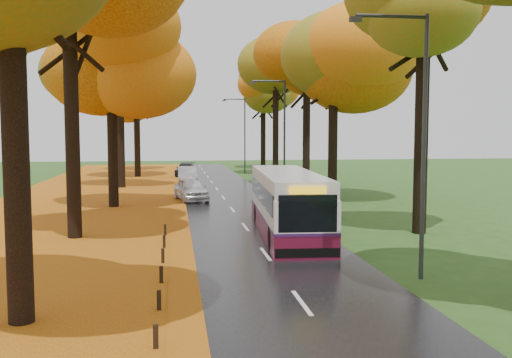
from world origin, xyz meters
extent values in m
cube|color=black|center=(0.00, 25.00, 0.02)|extent=(6.50, 90.00, 0.04)
cube|color=silver|center=(0.00, 25.00, 0.04)|extent=(0.12, 90.00, 0.01)
cube|color=maroon|center=(-9.00, 25.00, 0.01)|extent=(12.00, 90.00, 0.02)
cube|color=#C47F14|center=(-3.05, 25.00, 0.04)|extent=(0.90, 90.00, 0.01)
cylinder|color=black|center=(-6.90, 5.50, 4.29)|extent=(0.60, 0.60, 8.58)
cylinder|color=black|center=(-7.50, 16.50, 4.58)|extent=(0.60, 0.60, 9.15)
cylinder|color=black|center=(-6.90, 26.50, 4.00)|extent=(0.60, 0.60, 8.00)
ellipsoid|color=orange|center=(-6.90, 26.50, 9.00)|extent=(9.20, 9.20, 7.18)
cylinder|color=black|center=(-7.50, 38.50, 4.29)|extent=(0.60, 0.60, 8.58)
ellipsoid|color=orange|center=(-7.50, 38.50, 9.65)|extent=(8.00, 8.00, 6.24)
cylinder|color=black|center=(-6.90, 49.50, 4.58)|extent=(0.60, 0.60, 9.15)
ellipsoid|color=orange|center=(-6.90, 49.50, 10.30)|extent=(9.20, 9.20, 7.18)
cylinder|color=black|center=(-7.50, 59.50, 4.00)|extent=(0.60, 0.60, 8.00)
ellipsoid|color=orange|center=(-7.50, 59.50, 9.00)|extent=(8.00, 8.00, 6.24)
cylinder|color=black|center=(7.50, 15.50, 4.61)|extent=(0.60, 0.60, 9.22)
cylinder|color=black|center=(6.90, 27.50, 4.10)|extent=(0.60, 0.60, 8.19)
ellipsoid|color=orange|center=(6.90, 27.50, 9.22)|extent=(9.20, 9.20, 7.18)
cylinder|color=black|center=(7.50, 37.50, 4.35)|extent=(0.60, 0.60, 8.70)
ellipsoid|color=orange|center=(7.50, 37.50, 9.79)|extent=(8.20, 8.20, 6.40)
cylinder|color=black|center=(6.90, 48.50, 4.61)|extent=(0.60, 0.60, 9.22)
ellipsoid|color=orange|center=(6.90, 48.50, 10.37)|extent=(9.20, 9.20, 7.18)
cylinder|color=black|center=(7.50, 60.50, 4.10)|extent=(0.60, 0.60, 8.19)
ellipsoid|color=orange|center=(7.50, 60.50, 9.22)|extent=(8.20, 8.20, 6.40)
cube|color=black|center=(-3.70, 3.40, 0.26)|extent=(0.11, 0.11, 0.52)
cube|color=black|center=(-3.70, 6.00, 0.26)|extent=(0.11, 0.11, 0.52)
cube|color=black|center=(-3.70, 8.60, 0.26)|extent=(0.11, 0.11, 0.52)
cube|color=black|center=(-3.70, 11.20, 0.26)|extent=(0.11, 0.11, 0.52)
cube|color=black|center=(-3.70, 13.80, 0.26)|extent=(0.11, 0.11, 0.52)
cube|color=black|center=(-3.70, 16.40, 0.26)|extent=(0.11, 0.11, 0.52)
cylinder|color=#333538|center=(4.20, 8.00, 4.00)|extent=(0.14, 0.14, 8.00)
cylinder|color=#333538|center=(3.10, 8.00, 7.90)|extent=(2.20, 0.11, 0.11)
cube|color=#333538|center=(2.00, 8.00, 7.78)|extent=(0.35, 0.18, 0.14)
cylinder|color=#333538|center=(4.20, 30.00, 4.00)|extent=(0.14, 0.14, 8.00)
cylinder|color=#333538|center=(3.10, 30.00, 7.90)|extent=(2.20, 0.11, 0.11)
cube|color=#333538|center=(2.00, 30.00, 7.78)|extent=(0.35, 0.18, 0.14)
cylinder|color=#333538|center=(4.20, 52.00, 4.00)|extent=(0.14, 0.14, 8.00)
cylinder|color=#333538|center=(3.10, 52.00, 7.90)|extent=(2.20, 0.11, 0.11)
cube|color=#333538|center=(2.00, 52.00, 7.78)|extent=(0.35, 0.18, 0.14)
cube|color=#590E26|center=(1.60, 15.91, 0.46)|extent=(2.96, 10.44, 0.84)
cube|color=silver|center=(1.60, 15.91, 1.49)|extent=(2.96, 10.44, 1.22)
cube|color=silver|center=(1.60, 15.91, 2.43)|extent=(2.90, 10.23, 0.66)
cube|color=#3C164D|center=(1.60, 15.91, 0.93)|extent=(2.98, 10.46, 0.11)
cube|color=black|center=(1.60, 15.91, 1.87)|extent=(2.94, 9.62, 0.80)
cube|color=black|center=(1.29, 10.79, 1.68)|extent=(2.06, 0.18, 1.31)
cube|color=yellow|center=(1.29, 10.79, 2.50)|extent=(1.29, 0.14, 0.26)
cube|color=black|center=(1.29, 10.81, 0.30)|extent=(2.30, 0.26, 0.33)
cylinder|color=black|center=(0.34, 12.47, 0.51)|extent=(0.32, 0.95, 0.94)
cylinder|color=black|center=(2.44, 12.35, 0.51)|extent=(0.32, 0.95, 0.94)
cylinder|color=black|center=(0.73, 19.06, 0.51)|extent=(0.32, 0.95, 0.94)
cylinder|color=black|center=(2.83, 18.94, 0.51)|extent=(0.32, 0.95, 0.94)
imported|color=silver|center=(-2.21, 28.73, 0.77)|extent=(2.46, 4.51, 1.46)
imported|color=#9EA1A6|center=(-2.18, 39.89, 0.80)|extent=(1.61, 4.59, 1.51)
imported|color=black|center=(-2.13, 49.37, 0.68)|extent=(2.42, 4.63, 1.28)
camera|label=1|loc=(-3.27, -8.32, 4.53)|focal=40.00mm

